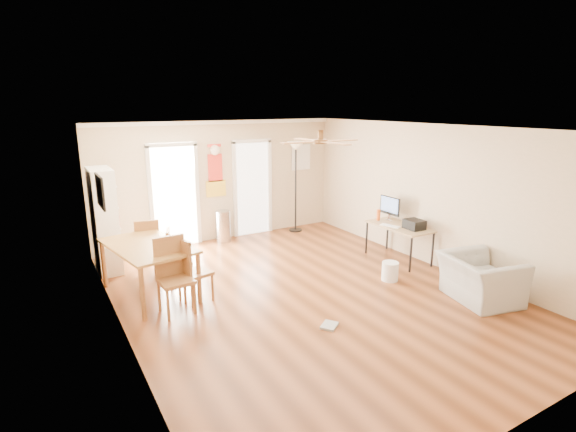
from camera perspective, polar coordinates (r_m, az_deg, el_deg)
floor at (r=7.13m, az=2.49°, el=-10.03°), size 7.00×7.00×0.00m
ceiling at (r=6.50m, az=2.74°, el=11.32°), size 5.50×7.00×0.00m
wall_back at (r=9.76m, az=-8.71°, el=4.51°), size 5.50×0.04×2.60m
wall_front at (r=4.37m, az=28.89°, el=-9.66°), size 5.50×0.04×2.60m
wall_left at (r=5.73m, az=-21.14°, el=-3.30°), size 0.04×7.00×2.60m
wall_right at (r=8.49m, az=18.39°, el=2.46°), size 0.04×7.00×2.60m
crown_molding at (r=6.50m, az=2.73°, el=10.96°), size 5.50×7.00×0.08m
kitchen_doorway at (r=9.46m, az=-14.52°, el=2.36°), size 0.90×0.10×2.10m
bathroom_doorway at (r=10.08m, az=-4.66°, el=3.50°), size 0.80×0.10×2.10m
wall_decal at (r=9.65m, az=-9.41°, el=5.88°), size 0.46×0.03×1.10m
ac_grille at (r=10.59m, az=1.69°, el=7.63°), size 0.50×0.04×0.60m
framed_poster at (r=7.00m, az=-23.21°, el=2.95°), size 0.04×0.66×0.48m
ceiling_fan at (r=6.27m, az=4.24°, el=9.62°), size 1.24×1.24×0.20m
bookshelf at (r=8.45m, az=-22.72°, el=-0.54°), size 0.52×0.89×1.86m
dining_table at (r=7.28m, az=-17.54°, el=-6.67°), size 1.28×1.81×0.83m
dining_chair_right_a at (r=7.51m, az=-13.75°, el=-5.22°), size 0.50×0.50×0.96m
dining_chair_right_b at (r=6.85m, az=-11.96°, el=-6.79°), size 0.50×0.50×1.02m
dining_chair_near at (r=6.52m, az=-14.39°, el=-7.66°), size 0.48×0.48×1.10m
dining_chair_far at (r=8.22m, az=-17.78°, el=-3.66°), size 0.46×0.46×0.99m
trash_can at (r=9.69m, az=-8.42°, el=-1.32°), size 0.40×0.40×0.70m
torchiere_lamp at (r=10.25m, az=1.00°, el=3.76°), size 0.47×0.47×2.11m
computer_desk at (r=8.75m, az=14.11°, el=-3.37°), size 0.64×1.28×0.69m
imac at (r=8.92m, az=13.05°, el=0.92°), size 0.08×0.52×0.48m
keyboard at (r=8.57m, az=13.11°, el=-1.24°), size 0.24×0.40×0.01m
printer at (r=8.48m, az=16.06°, el=-1.05°), size 0.31×0.36×0.18m
orange_bottle at (r=8.93m, az=11.65°, el=0.14°), size 0.09×0.09×0.22m
wastebasket_a at (r=7.77m, az=13.10°, el=-6.99°), size 0.35×0.35×0.32m
wastebasket_b at (r=7.73m, az=22.38°, el=-7.95°), size 0.30×0.30×0.30m
floor_cloth at (r=6.18m, az=5.38°, el=-13.98°), size 0.31×0.30×0.04m
armchair at (r=7.38m, az=23.63°, el=-7.48°), size 1.16×1.26×0.70m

